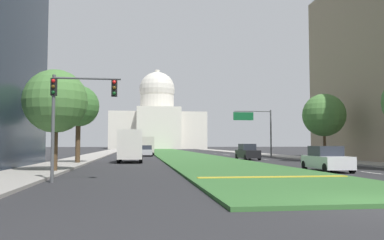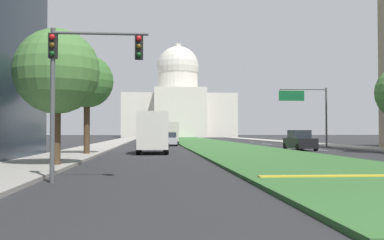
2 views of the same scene
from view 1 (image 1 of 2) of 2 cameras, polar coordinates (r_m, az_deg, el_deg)
The scene contains 18 objects.
ground_plane at distance 80.12m, azimuth -2.81°, elevation -4.77°, with size 304.49×304.49×0.00m, color #2B2B2D.
grass_median at distance 73.22m, azimuth -2.35°, elevation -4.84°, with size 8.78×124.56×0.14m, color #386B33.
median_curb_nose at distance 20.87m, azimuth 11.66°, elevation -8.04°, with size 7.90×0.50×0.04m, color gold.
lane_dashes_right at distance 53.70m, azimuth 8.32°, elevation -5.39°, with size 0.16×54.13×0.01m.
sidewalk_left at distance 66.31m, azimuth -13.48°, elevation -4.89°, with size 4.00×124.56×0.15m, color #9E9991.
sidewalk_right at distance 69.05m, azimuth 9.44°, elevation -4.88°, with size 4.00×124.56×0.15m, color #9E9991.
capitol_building at distance 148.57m, azimuth -5.07°, elevation -0.36°, with size 34.39×28.14×29.85m.
traffic_light_near_left at distance 20.02m, azimuth -17.01°, elevation 2.26°, with size 3.34×0.35×5.20m.
overhead_guide_sign at distance 54.72m, azimuth 9.35°, elevation -0.49°, with size 5.38×0.20×6.50m.
street_tree_left_near at distance 26.85m, azimuth -19.11°, elevation 2.54°, with size 4.07×4.07×6.63m.
street_tree_left_mid at distance 37.66m, azimuth -16.07°, elevation 1.89°, with size 3.77×3.77×7.20m.
street_tree_right_mid at distance 43.00m, azimuth 18.51°, elevation 0.67°, with size 4.41×4.41×7.03m.
sedan_lead_stopped at distance 28.15m, azimuth 18.83°, elevation -5.42°, with size 2.14×4.58×1.70m.
sedan_midblock at distance 46.47m, azimuth 8.02°, elevation -4.65°, with size 1.95×4.48×1.85m.
sedan_distant at distance 59.05m, azimuth -6.61°, elevation -4.48°, with size 2.00×4.26×1.63m.
sedan_far_horizon at distance 76.01m, azimuth -6.56°, elevation -4.17°, with size 1.90×4.32×1.85m.
box_truck_delivery at distance 39.82m, azimuth -8.91°, elevation -3.66°, with size 2.40×6.40×3.20m.
city_bus at distance 67.48m, azimuth -6.71°, elevation -3.49°, with size 2.62×11.00×2.95m.
Camera 1 is at (-6.88, -10.60, 1.86)m, focal length 36.94 mm.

